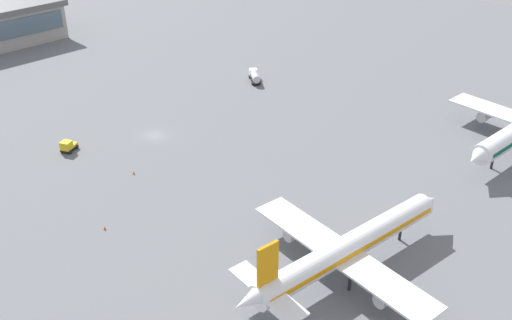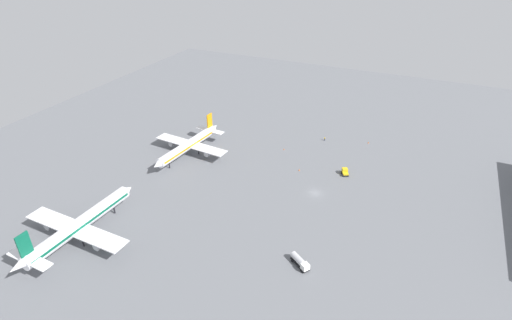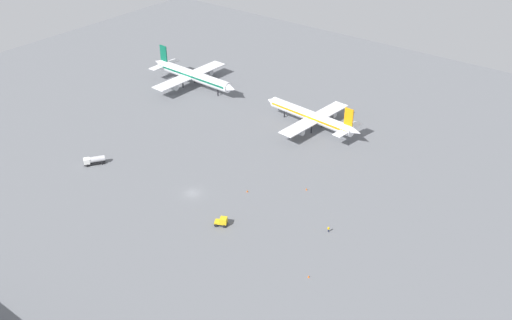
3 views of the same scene
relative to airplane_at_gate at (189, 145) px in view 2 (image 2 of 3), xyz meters
name	(u,v)px [view 2 (image 2 of 3)]	position (x,y,z in m)	size (l,w,h in m)	color
ground	(315,193)	(-4.93, -53.41, -4.36)	(288.00, 288.00, 0.00)	slate
airplane_at_gate	(189,145)	(0.00, 0.00, 0.00)	(39.39, 31.69, 11.98)	white
airplane_taxiing	(79,225)	(-55.25, 0.78, 0.41)	(43.05, 34.46, 13.11)	white
baggage_tug	(345,172)	(11.11, -59.42, -3.20)	(3.72, 3.36, 2.30)	black
fuel_truck	(300,262)	(-39.26, -60.00, -2.97)	(5.11, 6.28, 2.50)	black
ground_crew_worker	(325,139)	(34.39, -44.97, -3.51)	(0.53, 0.53, 1.67)	#1E2338
safety_cone_near_gate	(368,143)	(39.70, -62.22, -4.06)	(0.44, 0.44, 0.60)	#EA590C
safety_cone_mid_apron	(299,170)	(6.77, -43.46, -4.06)	(0.44, 0.44, 0.60)	#EA590C
safety_cone_far_side	(284,149)	(19.43, -32.44, -4.06)	(0.44, 0.44, 0.60)	#EA590C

